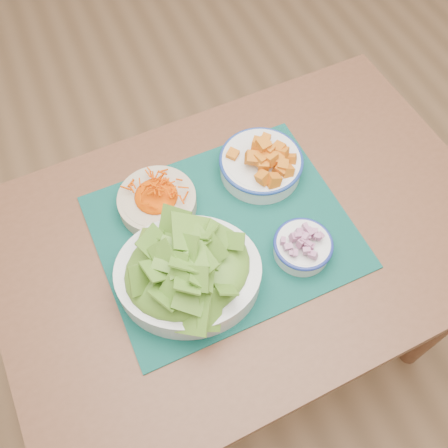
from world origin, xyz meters
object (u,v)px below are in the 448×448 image
at_px(table, 246,255).
at_px(placemat, 224,231).
at_px(squash_bowl, 261,160).
at_px(onion_bowl, 303,245).
at_px(lettuce_bowl, 188,270).
at_px(carrot_bowl, 157,199).

height_order(table, placemat, placemat).
relative_size(table, squash_bowl, 5.20).
distance_m(placemat, onion_bowl, 0.18).
bearing_deg(lettuce_bowl, squash_bowl, 56.96).
height_order(table, carrot_bowl, carrot_bowl).
xyz_separation_m(squash_bowl, lettuce_bowl, (-0.26, -0.20, 0.02)).
bearing_deg(placemat, onion_bowl, -42.19).
height_order(table, onion_bowl, onion_bowl).
bearing_deg(onion_bowl, placemat, 139.60).
distance_m(squash_bowl, onion_bowl, 0.23).
distance_m(table, onion_bowl, 0.19).
distance_m(carrot_bowl, onion_bowl, 0.34).
bearing_deg(table, placemat, 152.19).
bearing_deg(onion_bowl, squash_bowl, 87.60).
height_order(table, squash_bowl, squash_bowl).
xyz_separation_m(table, lettuce_bowl, (-0.16, -0.06, 0.17)).
height_order(placemat, carrot_bowl, carrot_bowl).
bearing_deg(placemat, table, -26.64).
bearing_deg(onion_bowl, table, 133.06).
xyz_separation_m(table, squash_bowl, (0.09, 0.14, 0.16)).
bearing_deg(lettuce_bowl, carrot_bowl, 108.56).
bearing_deg(squash_bowl, onion_bowl, -92.40).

